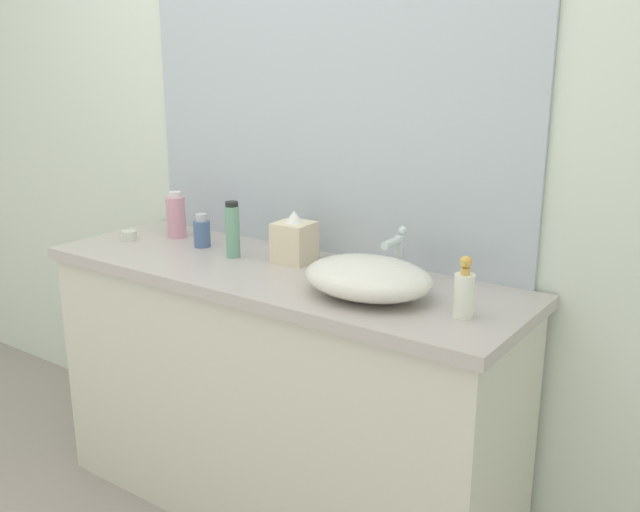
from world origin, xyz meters
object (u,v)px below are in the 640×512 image
object	(u,v)px
tissue_box	(294,240)
candle_jar	(129,236)
lotion_bottle	(176,216)
spray_can	(233,230)
sink_basin	(368,278)
perfume_bottle	(202,232)
soap_dispenser	(464,292)

from	to	relation	value
tissue_box	candle_jar	world-z (taller)	tissue_box
candle_jar	lotion_bottle	bearing A→B (deg)	54.14
spray_can	candle_jar	size ratio (longest dim) A/B	3.52
sink_basin	tissue_box	bearing A→B (deg)	157.64
sink_basin	lotion_bottle	world-z (taller)	lotion_bottle
sink_basin	perfume_bottle	distance (m)	0.78
perfume_bottle	candle_jar	distance (m)	0.30
lotion_bottle	perfume_bottle	xyz separation A→B (m)	(0.18, -0.05, -0.03)
soap_dispenser	candle_jar	xyz separation A→B (m)	(-1.35, 0.02, -0.05)
tissue_box	candle_jar	bearing A→B (deg)	-168.73
spray_can	lotion_bottle	bearing A→B (deg)	166.91
sink_basin	perfume_bottle	bearing A→B (deg)	171.22
candle_jar	sink_basin	bearing A→B (deg)	-1.35
perfume_bottle	spray_can	distance (m)	0.19
soap_dispenser	perfume_bottle	bearing A→B (deg)	173.69
sink_basin	tissue_box	world-z (taller)	tissue_box
lotion_bottle	perfume_bottle	bearing A→B (deg)	-14.92
lotion_bottle	spray_can	xyz separation A→B (m)	(0.36, -0.08, 0.01)
tissue_box	candle_jar	size ratio (longest dim) A/B	3.19
lotion_bottle	perfume_bottle	distance (m)	0.19
sink_basin	tissue_box	xyz separation A→B (m)	(-0.39, 0.16, 0.02)
lotion_bottle	spray_can	world-z (taller)	spray_can
sink_basin	spray_can	xyz separation A→B (m)	(-0.59, 0.08, 0.04)
sink_basin	spray_can	distance (m)	0.60
sink_basin	perfume_bottle	size ratio (longest dim) A/B	3.22
soap_dispenser	spray_can	world-z (taller)	spray_can
spray_can	tissue_box	world-z (taller)	spray_can
soap_dispenser	spray_can	xyz separation A→B (m)	(-0.89, 0.08, 0.03)
lotion_bottle	spray_can	distance (m)	0.37
sink_basin	candle_jar	xyz separation A→B (m)	(-1.06, 0.03, -0.04)
sink_basin	spray_can	world-z (taller)	spray_can
sink_basin	candle_jar	world-z (taller)	sink_basin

